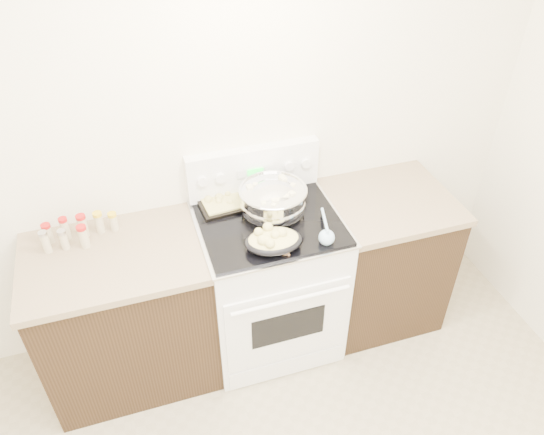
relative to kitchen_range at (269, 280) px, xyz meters
name	(u,v)px	position (x,y,z in m)	size (l,w,h in m)	color
room_shell	(309,355)	(-0.35, -1.42, 1.21)	(4.10, 3.60, 2.75)	white
counter_left	(128,315)	(-0.83, 0.01, -0.03)	(0.93, 0.67, 0.92)	black
counter_right	(379,257)	(0.73, 0.01, -0.03)	(0.73, 0.67, 0.92)	black
kitchen_range	(269,280)	(0.00, 0.00, 0.00)	(0.78, 0.73, 1.22)	white
mixing_bowl	(273,201)	(0.04, 0.05, 0.54)	(0.45, 0.45, 0.22)	silver
roasting_pan	(273,240)	(-0.05, -0.22, 0.50)	(0.31, 0.23, 0.11)	black
baking_sheet	(235,196)	(-0.13, 0.24, 0.47)	(0.45, 0.33, 0.06)	black
wooden_spoon	(283,246)	(0.00, -0.24, 0.46)	(0.04, 0.28, 0.04)	tan
blue_ladle	(326,236)	(0.23, -0.26, 0.49)	(0.12, 0.28, 0.10)	#9CC9E9
spice_jars	(76,231)	(-0.99, 0.17, 0.49)	(0.38, 0.15, 0.13)	#BFB28C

